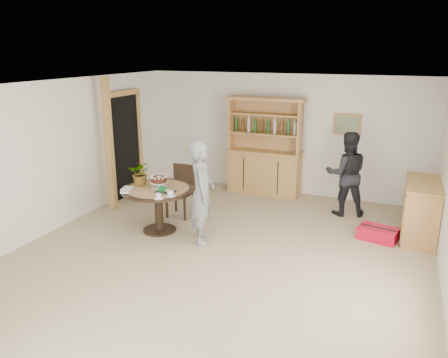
% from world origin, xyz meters
% --- Properties ---
extents(ground, '(7.00, 7.00, 0.00)m').
position_xyz_m(ground, '(0.00, 0.00, 0.00)').
color(ground, '#C5B087').
rests_on(ground, ground).
extents(room_shell, '(6.04, 7.04, 2.52)m').
position_xyz_m(room_shell, '(0.00, 0.01, 1.74)').
color(room_shell, white).
rests_on(room_shell, ground).
extents(doorway, '(0.13, 1.10, 2.18)m').
position_xyz_m(doorway, '(-2.93, 2.00, 1.11)').
color(doorway, black).
rests_on(doorway, ground).
extents(pine_post, '(0.12, 0.12, 2.50)m').
position_xyz_m(pine_post, '(-2.70, 1.20, 1.25)').
color(pine_post, tan).
rests_on(pine_post, ground).
extents(hutch, '(1.62, 0.54, 2.04)m').
position_xyz_m(hutch, '(-0.30, 3.24, 0.69)').
color(hutch, '#B57B4C').
rests_on(hutch, ground).
extents(sideboard, '(0.54, 1.26, 0.94)m').
position_xyz_m(sideboard, '(2.74, 2.00, 0.47)').
color(sideboard, '#B57B4C').
rests_on(sideboard, ground).
extents(dining_table, '(1.20, 1.20, 0.76)m').
position_xyz_m(dining_table, '(-1.32, 0.60, 0.60)').
color(dining_table, black).
rests_on(dining_table, ground).
extents(dining_chair, '(0.43, 0.43, 0.95)m').
position_xyz_m(dining_chair, '(-1.32, 1.43, 0.54)').
color(dining_chair, black).
rests_on(dining_chair, ground).
extents(birthday_cake, '(0.30, 0.30, 0.20)m').
position_xyz_m(birthday_cake, '(-1.32, 0.65, 0.88)').
color(birthday_cake, white).
rests_on(birthday_cake, dining_table).
extents(flower_vase, '(0.47, 0.44, 0.42)m').
position_xyz_m(flower_vase, '(-1.67, 0.65, 0.97)').
color(flower_vase, '#3F7233').
rests_on(flower_vase, dining_table).
extents(gift_tray, '(0.30, 0.20, 0.08)m').
position_xyz_m(gift_tray, '(-1.10, 0.47, 0.79)').
color(gift_tray, black).
rests_on(gift_tray, dining_table).
extents(coffee_cup_a, '(0.15, 0.15, 0.09)m').
position_xyz_m(coffee_cup_a, '(-0.92, 0.32, 0.80)').
color(coffee_cup_a, white).
rests_on(coffee_cup_a, dining_table).
extents(coffee_cup_b, '(0.15, 0.15, 0.08)m').
position_xyz_m(coffee_cup_b, '(-1.04, 0.15, 0.79)').
color(coffee_cup_b, white).
rests_on(coffee_cup_b, dining_table).
extents(napkins, '(0.24, 0.33, 0.03)m').
position_xyz_m(napkins, '(-1.73, 0.28, 0.77)').
color(napkins, white).
rests_on(napkins, dining_table).
extents(teen_boy, '(0.61, 0.71, 1.65)m').
position_xyz_m(teen_boy, '(-0.47, 0.50, 0.82)').
color(teen_boy, gray).
rests_on(teen_boy, ground).
extents(adult_person, '(0.90, 0.79, 1.56)m').
position_xyz_m(adult_person, '(1.46, 2.61, 0.78)').
color(adult_person, black).
rests_on(adult_person, ground).
extents(red_suitcase, '(0.67, 0.52, 0.21)m').
position_xyz_m(red_suitcase, '(2.14, 1.65, 0.10)').
color(red_suitcase, red).
rests_on(red_suitcase, ground).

